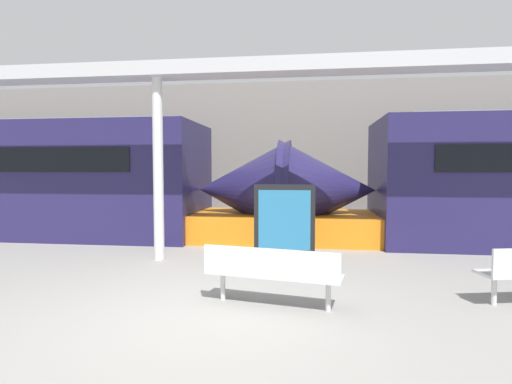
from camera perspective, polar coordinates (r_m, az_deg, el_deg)
name	(u,v)px	position (r m, az deg, el deg)	size (l,w,h in m)	color
ground_plane	(200,318)	(5.28, -7.95, -17.37)	(60.00, 60.00, 0.00)	gray
station_wall	(272,152)	(14.62, 2.26, 5.78)	(56.00, 0.20, 5.00)	gray
bench_near	(272,271)	(5.45, 2.27, -11.16)	(1.92, 0.79, 0.82)	silver
poster_board	(284,223)	(7.95, 4.07, -4.48)	(1.21, 0.07, 1.56)	black
support_column_near	(158,170)	(8.36, -13.80, 3.08)	(0.21, 0.21, 3.69)	silver
canopy_beam	(157,71)	(8.59, -13.99, 16.43)	(28.00, 0.60, 0.28)	#B7B7BC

